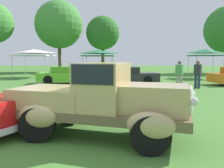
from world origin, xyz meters
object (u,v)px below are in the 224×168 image
at_px(spectator_between_cars, 179,74).
at_px(show_car_charcoal, 126,76).
at_px(feature_pickup_truck, 100,100).
at_px(canopy_tent_center_field, 99,53).
at_px(show_car_lime, 67,75).
at_px(spectator_by_row, 198,73).
at_px(canopy_tent_left_field, 34,52).
at_px(canopy_tent_right_field, 206,52).

bearing_deg(spectator_between_cars, show_car_charcoal, 136.70).
distance_m(feature_pickup_truck, canopy_tent_center_field, 18.72).
xyz_separation_m(show_car_lime, canopy_tent_center_field, (1.70, 6.94, 1.82)).
distance_m(spectator_by_row, canopy_tent_left_field, 15.11).
distance_m(show_car_lime, show_car_charcoal, 4.32).
xyz_separation_m(canopy_tent_left_field, canopy_tent_center_field, (5.99, 1.77, -0.00)).
bearing_deg(canopy_tent_left_field, spectator_between_cars, -35.66).
xyz_separation_m(show_car_lime, spectator_between_cars, (7.32, -3.17, 0.31)).
height_order(show_car_lime, show_car_charcoal, same).
bearing_deg(feature_pickup_truck, show_car_charcoal, 85.19).
xyz_separation_m(show_car_lime, canopy_tent_right_field, (11.82, 5.11, 1.82)).
height_order(spectator_between_cars, canopy_tent_right_field, canopy_tent_right_field).
height_order(show_car_charcoal, spectator_by_row, spectator_by_row).
relative_size(spectator_by_row, canopy_tent_right_field, 0.62).
height_order(show_car_lime, spectator_by_row, spectator_by_row).
bearing_deg(canopy_tent_right_field, canopy_tent_left_field, 179.80).
relative_size(feature_pickup_truck, canopy_tent_right_field, 1.59).
xyz_separation_m(canopy_tent_center_field, canopy_tent_right_field, (10.12, -1.83, -0.00)).
bearing_deg(show_car_charcoal, spectator_between_cars, -43.30).
height_order(show_car_charcoal, spectator_between_cars, spectator_between_cars).
relative_size(spectator_between_cars, canopy_tent_left_field, 0.51).
bearing_deg(show_car_charcoal, show_car_lime, 175.65).
distance_m(show_car_lime, canopy_tent_left_field, 6.96).
bearing_deg(canopy_tent_left_field, spectator_by_row, -31.31).
relative_size(feature_pickup_truck, spectator_by_row, 2.55).
xyz_separation_m(feature_pickup_truck, spectator_between_cars, (3.96, 8.48, 0.05)).
xyz_separation_m(spectator_between_cars, canopy_tent_center_field, (-5.62, 10.10, 1.51)).
bearing_deg(spectator_between_cars, canopy_tent_left_field, 144.34).
relative_size(show_car_charcoal, canopy_tent_left_field, 1.39).
bearing_deg(spectator_between_cars, show_car_lime, 156.62).
bearing_deg(canopy_tent_center_field, show_car_charcoal, -70.23).
distance_m(show_car_lime, spectator_by_row, 8.96).
distance_m(spectator_by_row, canopy_tent_center_field, 11.88).
xyz_separation_m(spectator_between_cars, canopy_tent_left_field, (-11.61, 8.33, 1.51)).
height_order(show_car_lime, canopy_tent_left_field, canopy_tent_left_field).
distance_m(feature_pickup_truck, spectator_between_cars, 9.36).
height_order(spectator_by_row, canopy_tent_center_field, canopy_tent_center_field).
bearing_deg(feature_pickup_truck, spectator_between_cars, 64.96).
distance_m(canopy_tent_left_field, canopy_tent_right_field, 16.11).
bearing_deg(spectator_between_cars, feature_pickup_truck, -115.04).
xyz_separation_m(spectator_between_cars, spectator_by_row, (1.24, 0.52, 0.00)).
bearing_deg(canopy_tent_right_field, show_car_lime, -156.63).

